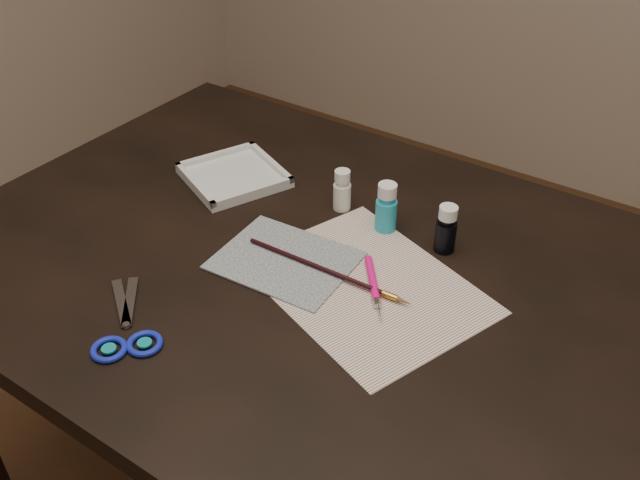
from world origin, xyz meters
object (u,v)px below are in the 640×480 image
Objects in this scene: paint_bottle_navy at (446,229)px; paint_bottle_cyan at (386,207)px; canvas at (285,260)px; paper at (366,286)px; palette_tray at (234,175)px; scissors at (121,318)px; paint_bottle_white at (342,190)px.

paint_bottle_cyan is at bearing -178.19° from paint_bottle_navy.
canvas is at bearing -138.39° from paint_bottle_navy.
palette_tray reaches higher than paper.
scissors is (-0.32, -0.43, -0.04)m from paint_bottle_navy.
paper is at bearing -98.16° from scissors.
paint_bottle_cyan is 0.53× the size of palette_tray.
palette_tray is at bearing -176.80° from paint_bottle_navy.
palette_tray is (-0.24, 0.16, 0.01)m from canvas.
paint_bottle_white is 0.46m from scissors.
paint_bottle_white is 0.39× the size of scissors.
scissors is (-0.11, -0.44, -0.03)m from paint_bottle_white.
scissors is at bearing -126.34° from paint_bottle_navy.
paper is 0.17m from paint_bottle_cyan.
canvas is at bearing -116.88° from paint_bottle_cyan.
canvas is 0.28m from scissors.
paint_bottle_cyan is 0.33m from palette_tray.
paint_bottle_cyan is 1.06× the size of paint_bottle_navy.
palette_tray is (-0.33, -0.02, -0.04)m from paint_bottle_cyan.
paint_bottle_cyan reaches higher than paint_bottle_navy.
canvas reaches higher than paper.
scissors is at bearing -73.31° from palette_tray.
paint_bottle_white is 0.92× the size of paint_bottle_navy.
scissors is at bearing -133.29° from paper.
canvas is 0.29m from palette_tray.
paper is 4.21× the size of paint_bottle_navy.
paint_bottle_navy is (0.21, -0.01, 0.00)m from paint_bottle_white.
canvas is 1.26× the size of palette_tray.
paper is 1.78× the size of scissors.
paper is 0.17m from paint_bottle_navy.
palette_tray is (-0.12, 0.41, 0.01)m from scissors.
paper is at bearing 8.93° from canvas.
scissors is 1.18× the size of palette_tray.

